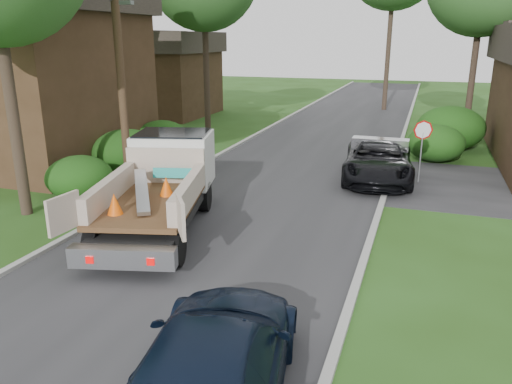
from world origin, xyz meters
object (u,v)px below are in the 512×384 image
object	(u,v)px
black_pickup	(378,160)
navy_suv	(211,369)
stop_sign	(422,138)
flatbed_truck	(165,177)
house_left_near	(20,67)
house_left_far	(160,73)
utility_pole	(119,47)

from	to	relation	value
black_pickup	navy_suv	distance (m)	14.37
stop_sign	flatbed_truck	distance (m)	10.18
flatbed_truck	house_left_near	bearing A→B (deg)	138.28
house_left_near	black_pickup	world-z (taller)	house_left_near
house_left_far	navy_suv	bearing A→B (deg)	-59.56
flatbed_truck	house_left_far	bearing A→B (deg)	104.70
utility_pole	house_left_near	size ratio (longest dim) A/B	1.03
house_left_far	black_pickup	bearing A→B (deg)	-37.37
utility_pole	house_left_near	distance (m)	6.88
navy_suv	black_pickup	bearing A→B (deg)	-103.82
house_left_near	stop_sign	bearing A→B (deg)	6.63
house_left_near	flatbed_truck	xyz separation A→B (m)	(9.79, -4.98, -2.89)
stop_sign	house_left_near	xyz separation A→B (m)	(-17.20, -2.00, 2.50)
navy_suv	utility_pole	bearing A→B (deg)	-61.92
house_left_far	navy_suv	distance (m)	31.85
house_left_near	navy_suv	size ratio (longest dim) A/B	1.75
house_left_far	black_pickup	world-z (taller)	house_left_far
house_left_far	flatbed_truck	size ratio (longest dim) A/B	1.05
house_left_near	black_pickup	xyz separation A→B (m)	(15.60, 1.94, -3.49)
house_left_near	black_pickup	bearing A→B (deg)	7.09
house_left_far	black_pickup	size ratio (longest dim) A/B	1.33
flatbed_truck	stop_sign	bearing A→B (deg)	28.51
black_pickup	house_left_near	bearing A→B (deg)	-178.15
utility_pole	black_pickup	world-z (taller)	utility_pole
utility_pole	house_left_near	bearing A→B (deg)	162.80
stop_sign	black_pickup	bearing A→B (deg)	-177.89
house_left_near	flatbed_truck	bearing A→B (deg)	-26.94
house_left_near	house_left_far	distance (m)	15.12
stop_sign	navy_suv	world-z (taller)	stop_sign
utility_pole	black_pickup	distance (m)	10.83
utility_pole	flatbed_truck	bearing A→B (deg)	-42.11
stop_sign	flatbed_truck	world-z (taller)	flatbed_truck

